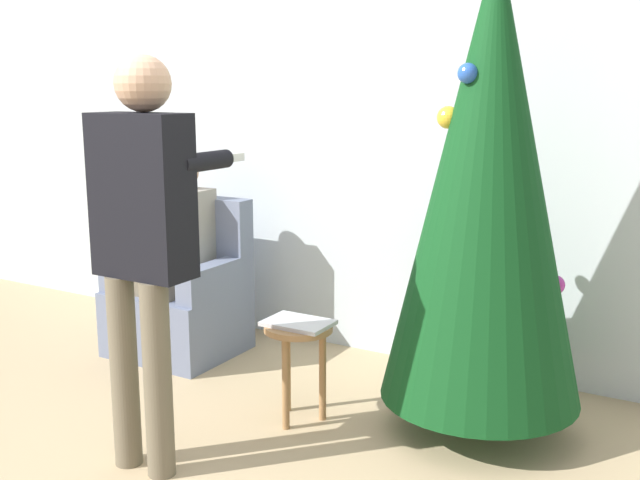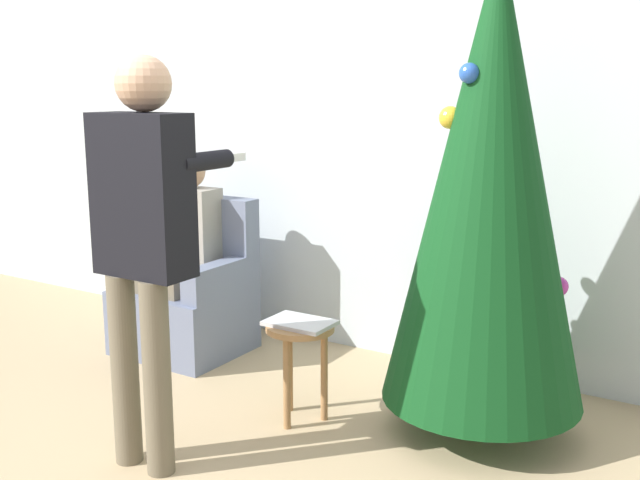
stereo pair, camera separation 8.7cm
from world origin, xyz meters
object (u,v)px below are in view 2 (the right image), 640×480
Objects in this scene: christmas_tree at (490,179)px; person_seated at (184,247)px; person_standing at (143,226)px; armchair at (189,298)px; side_stool at (300,344)px.

christmas_tree reaches higher than person_seated.
armchair is at bearing 125.28° from person_standing.
armchair is at bearing 90.00° from person_seated.
person_standing is at bearing -114.81° from side_stool.
person_seated is 2.47× the size of side_stool.
person_standing is 3.56× the size of side_stool.
side_stool is (1.17, -0.47, -0.27)m from person_seated.
side_stool is at bearing 65.19° from person_standing.
christmas_tree reaches higher than side_stool.
armchair is 1.93× the size of side_stool.
armchair is at bearing 156.84° from side_stool.
person_seated is at bearing 176.30° from christmas_tree.
armchair is 0.54× the size of person_standing.
christmas_tree is 2.38× the size of armchair.
christmas_tree is 1.29× the size of person_standing.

